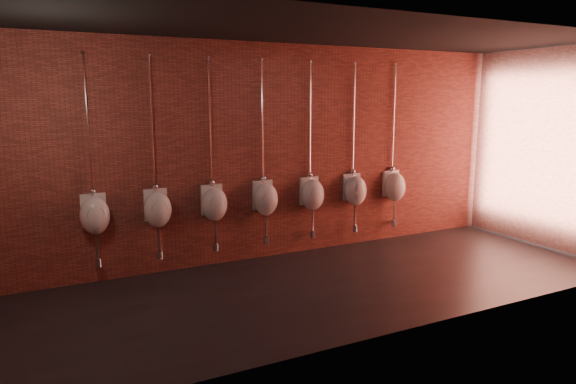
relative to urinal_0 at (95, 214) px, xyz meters
name	(u,v)px	position (x,y,z in m)	size (l,w,h in m)	color
ground	(319,287)	(2.53, -1.37, -0.94)	(8.50, 8.50, 0.00)	black
room_shell	(321,131)	(2.53, -1.37, 1.07)	(8.54, 3.04, 3.22)	black
urinal_0	(95,214)	(0.00, 0.00, 0.00)	(0.37, 0.32, 2.72)	silver
urinal_1	(158,208)	(0.80, 0.00, 0.00)	(0.37, 0.32, 2.72)	silver
urinal_2	(214,203)	(1.60, 0.00, 0.00)	(0.37, 0.32, 2.72)	silver
urinal_3	(266,198)	(2.40, 0.00, 0.00)	(0.37, 0.32, 2.72)	silver
urinal_4	(312,194)	(3.20, 0.00, 0.00)	(0.37, 0.32, 2.72)	silver
urinal_5	(355,190)	(4.00, 0.00, 0.00)	(0.37, 0.32, 2.72)	silver
urinal_6	(395,186)	(4.79, 0.00, 0.00)	(0.37, 0.32, 2.72)	silver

